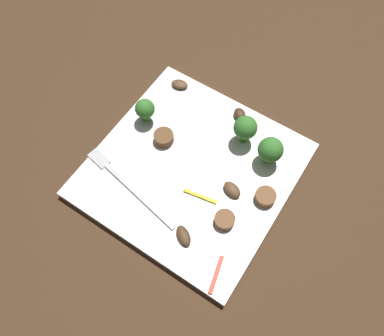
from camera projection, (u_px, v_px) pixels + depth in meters
name	position (u px, v px, depth m)	size (l,w,h in m)	color
ground_plane	(192.00, 172.00, 0.61)	(1.40, 1.40, 0.00)	#422B19
plate	(192.00, 170.00, 0.61)	(0.29, 0.29, 0.01)	white
fork	(124.00, 182.00, 0.59)	(0.18, 0.04, 0.00)	silver
broccoli_floret_0	(145.00, 109.00, 0.62)	(0.03, 0.03, 0.05)	#408630
broccoli_floret_1	(270.00, 150.00, 0.58)	(0.04, 0.04, 0.05)	#408630
broccoli_floret_2	(245.00, 128.00, 0.59)	(0.04, 0.04, 0.05)	#408630
sausage_slice_0	(225.00, 220.00, 0.56)	(0.03, 0.03, 0.01)	brown
sausage_slice_1	(265.00, 197.00, 0.57)	(0.03, 0.03, 0.01)	brown
sausage_slice_2	(164.00, 138.00, 0.62)	(0.03, 0.03, 0.02)	brown
mushroom_0	(240.00, 114.00, 0.64)	(0.02, 0.02, 0.01)	#422B19
mushroom_1	(230.00, 192.00, 0.58)	(0.03, 0.02, 0.01)	brown
mushroom_2	(180.00, 84.00, 0.67)	(0.03, 0.02, 0.01)	brown
mushroom_3	(184.00, 236.00, 0.55)	(0.03, 0.02, 0.01)	#4C331E
pepper_strip_0	(216.00, 274.00, 0.53)	(0.05, 0.01, 0.00)	red
pepper_strip_1	(200.00, 196.00, 0.58)	(0.05, 0.00, 0.00)	yellow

